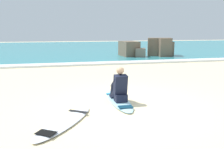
# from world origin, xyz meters

# --- Properties ---
(ground_plane) EXTENTS (80.00, 80.00, 0.00)m
(ground_plane) POSITION_xyz_m (0.00, 0.00, 0.00)
(ground_plane) COLOR beige
(sea) EXTENTS (80.00, 28.00, 0.10)m
(sea) POSITION_xyz_m (0.00, 21.59, 0.05)
(sea) COLOR teal
(sea) RESTS_ON ground
(breaking_foam) EXTENTS (80.00, 0.90, 0.11)m
(breaking_foam) POSITION_xyz_m (0.00, 7.89, 0.06)
(breaking_foam) COLOR white
(breaking_foam) RESTS_ON ground
(surfboard_main) EXTENTS (0.54, 2.19, 0.08)m
(surfboard_main) POSITION_xyz_m (-0.20, 0.41, 0.04)
(surfboard_main) COLOR #9ED1E5
(surfboard_main) RESTS_ON ground
(surfer_seated) EXTENTS (0.39, 0.71, 0.95)m
(surfer_seated) POSITION_xyz_m (-0.21, 0.30, 0.44)
(surfer_seated) COLOR black
(surfer_seated) RESTS_ON surfboard_main
(surfboard_spare_near) EXTENTS (1.60, 2.06, 0.08)m
(surfboard_spare_near) POSITION_xyz_m (-1.73, -0.85, 0.04)
(surfboard_spare_near) COLOR silver
(surfboard_spare_near) RESTS_ON ground
(rock_outcrop_distant) EXTENTS (4.08, 2.27, 1.43)m
(rock_outcrop_distant) POSITION_xyz_m (5.23, 10.88, 0.66)
(rock_outcrop_distant) COLOR brown
(rock_outcrop_distant) RESTS_ON ground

